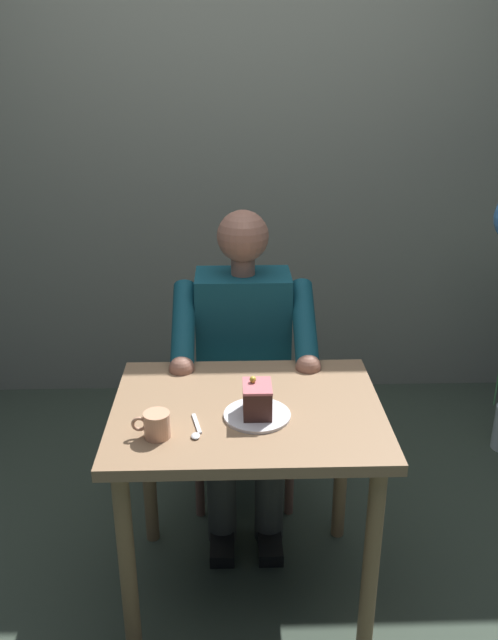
{
  "coord_description": "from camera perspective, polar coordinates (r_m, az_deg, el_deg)",
  "views": [
    {
      "loc": [
        0.05,
        1.76,
        1.74
      ],
      "look_at": [
        -0.01,
        -0.1,
        0.98
      ],
      "focal_mm": 36.38,
      "sensor_mm": 36.0,
      "label": 1
    }
  ],
  "objects": [
    {
      "name": "ground_plane",
      "position": [
        2.47,
        -0.13,
        -22.42
      ],
      "size": [
        14.0,
        14.0,
        0.0
      ],
      "primitive_type": "plane",
      "color": "#354135"
    },
    {
      "name": "cafe_rear_panel",
      "position": [
        3.32,
        -0.97,
        18.14
      ],
      "size": [
        6.4,
        0.12,
        3.0
      ],
      "primitive_type": "cube",
      "color": "gray",
      "rests_on": "ground"
    },
    {
      "name": "dining_table",
      "position": [
        2.09,
        -0.15,
        -10.3
      ],
      "size": [
        0.84,
        0.65,
        0.73
      ],
      "color": "#8E6D4E",
      "rests_on": "ground"
    },
    {
      "name": "chair",
      "position": [
        2.71,
        -0.54,
        -4.71
      ],
      "size": [
        0.42,
        0.42,
        0.92
      ],
      "color": "#87594A",
      "rests_on": "ground"
    },
    {
      "name": "seated_person",
      "position": [
        2.49,
        -0.46,
        -3.93
      ],
      "size": [
        0.53,
        0.58,
        1.22
      ],
      "color": "#104555",
      "rests_on": "ground"
    },
    {
      "name": "dessert_plate",
      "position": [
        1.97,
        0.72,
        -8.36
      ],
      "size": [
        0.2,
        0.2,
        0.01
      ],
      "primitive_type": "cylinder",
      "color": "white",
      "rests_on": "dining_table"
    },
    {
      "name": "cake_slice",
      "position": [
        1.95,
        0.72,
        -6.98
      ],
      "size": [
        0.09,
        0.11,
        0.12
      ],
      "color": "#40231E",
      "rests_on": "dessert_plate"
    },
    {
      "name": "coffee_cup",
      "position": [
        1.88,
        -8.16,
        -9.07
      ],
      "size": [
        0.11,
        0.08,
        0.08
      ],
      "color": "tan",
      "rests_on": "dining_table"
    },
    {
      "name": "dessert_spoon",
      "position": [
        1.91,
        -4.68,
        -9.63
      ],
      "size": [
        0.04,
        0.14,
        0.01
      ],
      "color": "silver",
      "rests_on": "dining_table"
    }
  ]
}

